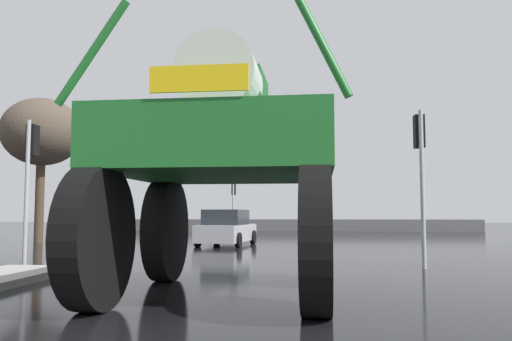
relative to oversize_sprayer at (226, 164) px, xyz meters
name	(u,v)px	position (x,y,z in m)	size (l,w,h in m)	color
ground_plane	(263,251)	(-0.13, 10.63, -2.19)	(120.00, 120.00, 0.00)	black
oversize_sprayer	(226,164)	(0.00, 0.00, 0.00)	(4.20, 5.55, 4.52)	black
sedan_ahead	(227,229)	(-1.91, 13.62, -1.48)	(2.29, 4.29, 1.52)	#B7B7BF
traffic_signal_near_left	(31,159)	(-5.98, 4.72, 0.63)	(0.24, 0.54, 3.86)	#A8AAAF
traffic_signal_near_right	(420,153)	(4.29, 4.72, 0.70)	(0.24, 0.54, 3.96)	#A8AAAF
traffic_signal_far_left	(234,195)	(-2.83, 23.09, 0.30)	(0.24, 0.55, 3.42)	#A8AAAF
bare_tree_left	(42,133)	(-10.94, 14.93, 2.97)	(3.74, 3.74, 6.80)	#473828
roadside_barrier	(283,225)	(-0.13, 31.83, -1.74)	(29.94, 0.24, 0.90)	#59595B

